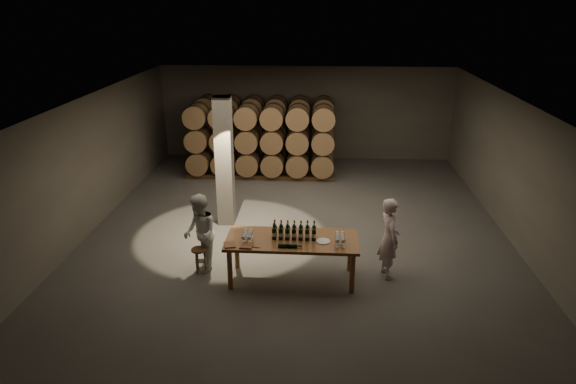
# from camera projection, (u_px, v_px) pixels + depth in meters

# --- Properties ---
(room) EXTENTS (12.00, 12.00, 12.00)m
(room) POSITION_uv_depth(u_px,v_px,m) (225.00, 162.00, 12.46)
(room) COLOR #585552
(room) RESTS_ON ground
(tasting_table) EXTENTS (2.60, 1.10, 0.90)m
(tasting_table) POSITION_uv_depth(u_px,v_px,m) (292.00, 244.00, 10.12)
(tasting_table) COLOR brown
(tasting_table) RESTS_ON ground
(barrel_stack_back) EXTENTS (4.70, 0.95, 2.31)m
(barrel_stack_back) POSITION_uv_depth(u_px,v_px,m) (265.00, 129.00, 17.24)
(barrel_stack_back) COLOR #55371D
(barrel_stack_back) RESTS_ON ground
(barrel_stack_front) EXTENTS (4.70, 0.95, 2.31)m
(barrel_stack_front) POSITION_uv_depth(u_px,v_px,m) (260.00, 140.00, 15.94)
(barrel_stack_front) COLOR #55371D
(barrel_stack_front) RESTS_ON ground
(bottle_cluster) EXTENTS (0.87, 0.24, 0.35)m
(bottle_cluster) POSITION_uv_depth(u_px,v_px,m) (294.00, 232.00, 10.07)
(bottle_cluster) COLOR black
(bottle_cluster) RESTS_ON tasting_table
(lying_bottles) EXTENTS (0.46, 0.08, 0.08)m
(lying_bottles) POSITION_uv_depth(u_px,v_px,m) (288.00, 246.00, 9.72)
(lying_bottles) COLOR black
(lying_bottles) RESTS_ON tasting_table
(glass_cluster_left) EXTENTS (0.20, 0.42, 0.18)m
(glass_cluster_left) POSITION_uv_depth(u_px,v_px,m) (247.00, 234.00, 9.98)
(glass_cluster_left) COLOR silver
(glass_cluster_left) RESTS_ON tasting_table
(glass_cluster_right) EXTENTS (0.20, 0.42, 0.18)m
(glass_cluster_right) POSITION_uv_depth(u_px,v_px,m) (340.00, 237.00, 9.86)
(glass_cluster_right) COLOR silver
(glass_cluster_right) RESTS_ON tasting_table
(plate) EXTENTS (0.27, 0.27, 0.02)m
(plate) POSITION_uv_depth(u_px,v_px,m) (323.00, 241.00, 9.97)
(plate) COLOR white
(plate) RESTS_ON tasting_table
(notebook_near) EXTENTS (0.25, 0.21, 0.03)m
(notebook_near) POSITION_uv_depth(u_px,v_px,m) (246.00, 246.00, 9.75)
(notebook_near) COLOR brown
(notebook_near) RESTS_ON tasting_table
(notebook_corner) EXTENTS (0.27, 0.31, 0.02)m
(notebook_corner) POSITION_uv_depth(u_px,v_px,m) (230.00, 245.00, 9.82)
(notebook_corner) COLOR brown
(notebook_corner) RESTS_ON tasting_table
(pen) EXTENTS (0.15, 0.04, 0.01)m
(pen) POSITION_uv_depth(u_px,v_px,m) (256.00, 247.00, 9.73)
(pen) COLOR black
(pen) RESTS_ON tasting_table
(stool) EXTENTS (0.32, 0.32, 0.53)m
(stool) POSITION_uv_depth(u_px,v_px,m) (199.00, 253.00, 10.51)
(stool) COLOR #55371D
(stool) RESTS_ON ground
(person_man) EXTENTS (0.54, 0.70, 1.69)m
(person_man) POSITION_uv_depth(u_px,v_px,m) (389.00, 238.00, 10.24)
(person_man) COLOR silver
(person_man) RESTS_ON ground
(person_woman) EXTENTS (0.89, 0.99, 1.66)m
(person_woman) POSITION_uv_depth(u_px,v_px,m) (200.00, 233.00, 10.48)
(person_woman) COLOR silver
(person_woman) RESTS_ON ground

